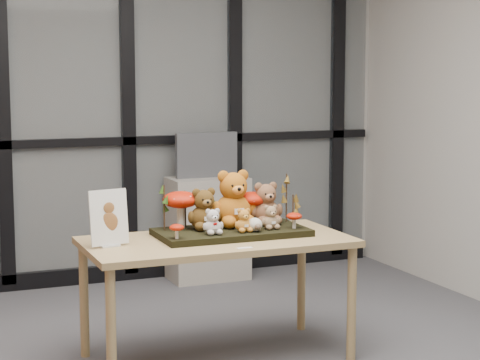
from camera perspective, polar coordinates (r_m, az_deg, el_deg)
name	(u,v)px	position (r m, az deg, el deg)	size (l,w,h in m)	color
room_shell	(173,48)	(3.97, -4.40, 8.66)	(5.00, 5.00, 5.00)	#ADAAA3
glass_partition	(67,92)	(6.36, -11.32, 5.71)	(4.90, 0.06, 2.78)	#2D383F
display_table	(217,251)	(4.72, -1.54, -4.67)	(1.43, 0.72, 0.67)	tan
diorama_tray	(231,232)	(4.79, -0.56, -3.45)	(0.82, 0.41, 0.04)	black
bear_pooh_yellow	(233,195)	(4.86, -0.46, -1.00)	(0.26, 0.24, 0.35)	#B15F15
bear_brown_medium	(204,207)	(4.77, -2.40, -1.75)	(0.19, 0.17, 0.25)	#4F3512
bear_tan_back	(266,201)	(4.93, 1.70, -1.38)	(0.20, 0.18, 0.26)	brown
bear_small_yellow	(244,219)	(4.70, 0.24, -2.57)	(0.11, 0.10, 0.14)	orange
bear_white_bow	(213,220)	(4.63, -1.80, -2.65)	(0.12, 0.11, 0.15)	silver
bear_beige_small	(271,216)	(4.78, 2.03, -2.36)	(0.11, 0.10, 0.15)	#8F7150
plush_cream_hedgehog	(255,224)	(4.71, 0.97, -2.90)	(0.06, 0.06, 0.08)	beige
mushroom_back_left	(181,208)	(4.81, -3.91, -1.84)	(0.20, 0.20, 0.23)	#A61805
mushroom_back_right	(251,206)	(4.95, 0.74, -1.71)	(0.18, 0.18, 0.20)	#A61805
mushroom_front_left	(177,231)	(4.53, -4.17, -3.34)	(0.08, 0.08, 0.09)	#A61805
mushroom_front_right	(294,220)	(4.81, 3.58, -2.61)	(0.09, 0.09, 0.10)	#A61805
sprig_green_far_left	(164,208)	(4.75, -5.00, -1.83)	(0.05, 0.05, 0.25)	#15370C
sprig_green_mid_left	(186,209)	(4.84, -3.60, -1.93)	(0.05, 0.05, 0.20)	#15370C
sprig_dry_far_right	(286,198)	(4.99, 3.07, -1.18)	(0.05, 0.05, 0.28)	brown
sprig_dry_mid_right	(293,210)	(4.90, 3.50, -1.97)	(0.05, 0.05, 0.17)	brown
sprig_green_centre	(212,210)	(4.90, -1.85, -1.99)	(0.05, 0.05, 0.17)	#15370C
sign_holder	(109,220)	(4.53, -8.60, -2.63)	(0.21, 0.08, 0.30)	silver
label_card	(245,248)	(4.46, 0.30, -4.48)	(0.08, 0.03, 0.00)	white
cabinet	(208,228)	(6.54, -2.13, -3.20)	(0.58, 0.34, 0.77)	gray
monitor	(207,155)	(6.48, -2.21, 1.66)	(0.47, 0.05, 0.34)	#4D4F55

